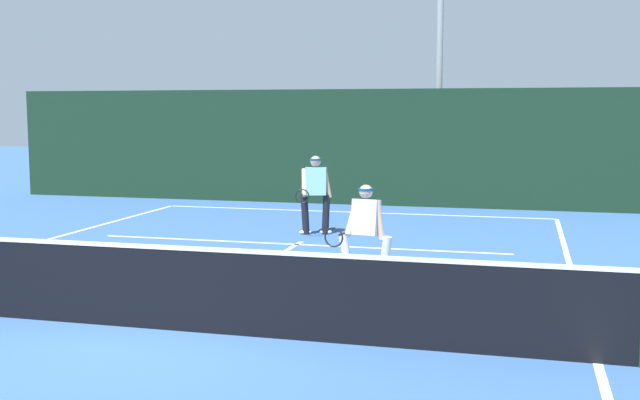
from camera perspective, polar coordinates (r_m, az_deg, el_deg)
ground_plane at (r=9.68m, az=-12.10°, el=-9.23°), size 80.00×80.00×0.00m
court_line_baseline_far at (r=19.99m, az=2.34°, el=-0.89°), size 10.11×0.10×0.01m
court_line_sideline_right at (r=8.73m, az=19.70°, el=-11.22°), size 0.10×22.13×0.01m
court_line_service at (r=15.21m, az=-1.71°, el=-3.27°), size 8.24×0.10×0.01m
court_line_centre at (r=12.53m, az=-5.47°, el=-5.46°), size 0.10×6.40×0.01m
tennis_net at (r=9.55m, az=-12.18°, el=-6.18°), size 11.08×0.09×1.10m
player_near at (r=11.59m, az=3.32°, el=-2.27°), size 0.94×0.83×1.52m
player_far at (r=16.33m, az=-0.35°, el=0.65°), size 0.70×0.89×1.66m
tennis_ball at (r=13.03m, az=6.70°, el=-4.87°), size 0.07×0.07×0.07m
back_fence_windscreen at (r=21.42m, az=3.29°, el=3.88°), size 21.14×0.12×3.18m
light_pole at (r=22.40m, az=8.81°, el=12.73°), size 0.55×0.44×8.31m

